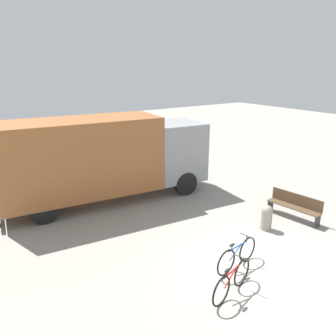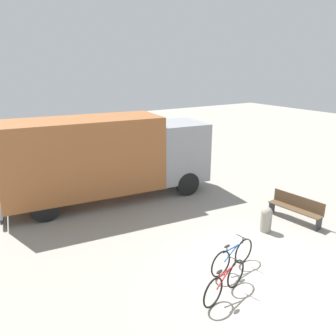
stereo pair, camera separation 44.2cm
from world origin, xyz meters
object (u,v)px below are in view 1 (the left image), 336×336
object	(u,v)px
park_bench	(295,205)
bicycle_near	(232,281)
bicycle_middle	(237,255)
bollard_near_bench	(267,217)
delivery_truck	(105,156)

from	to	relation	value
park_bench	bicycle_near	size ratio (longest dim) A/B	1.18
park_bench	bicycle_middle	distance (m)	4.08
park_bench	bicycle_middle	bearing A→B (deg)	97.48
bicycle_middle	bollard_near_bench	xyz separation A→B (m)	(2.42, 1.03, 0.07)
bicycle_near	bollard_near_bench	size ratio (longest dim) A/B	1.92
park_bench	bicycle_near	bearing A→B (deg)	102.62
delivery_truck	bicycle_middle	bearing A→B (deg)	-75.15
delivery_truck	bollard_near_bench	distance (m)	6.46
bicycle_near	bicycle_middle	distance (m)	1.14
delivery_truck	bollard_near_bench	world-z (taller)	delivery_truck
delivery_truck	bicycle_middle	distance (m)	6.58
park_bench	bicycle_near	xyz separation A→B (m)	(-4.83, -1.75, -0.10)
delivery_truck	park_bench	distance (m)	7.35
delivery_truck	park_bench	xyz separation A→B (m)	(4.90, -5.31, -1.37)
bicycle_near	bicycle_middle	size ratio (longest dim) A/B	0.98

